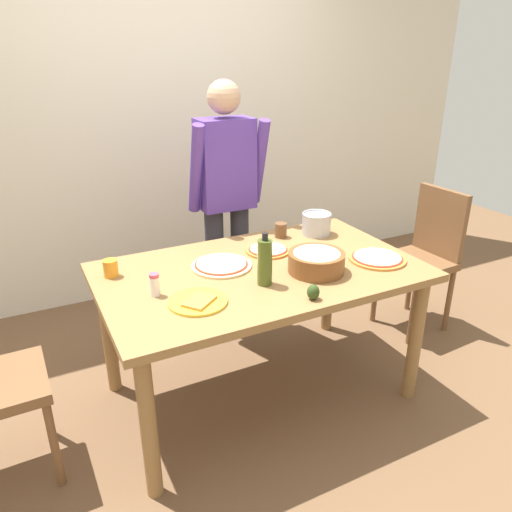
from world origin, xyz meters
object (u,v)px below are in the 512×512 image
dining_table (260,285)px  person_cook (226,194)px  olive_oil_bottle (265,262)px  steel_pot (316,223)px  popcorn_bowl (316,260)px  pizza_cooked_on_tray (377,258)px  plate_with_slice (198,301)px  pizza_second_cooked (268,250)px  cup_orange (111,268)px  avocado (313,292)px  cup_small_brown (281,230)px  pizza_raw_on_board (221,265)px  salt_shaker (155,285)px  chair_wooden_right (425,251)px

dining_table → person_cook: size_ratio=0.99×
olive_oil_bottle → steel_pot: 0.75m
dining_table → popcorn_bowl: (0.23, -0.15, 0.15)m
person_cook → pizza_cooked_on_tray: bearing=-64.4°
person_cook → plate_with_slice: bearing=-120.3°
person_cook → popcorn_bowl: (0.08, -0.91, -0.12)m
pizza_second_cooked → popcorn_bowl: popcorn_bowl is taller
cup_orange → avocado: (0.74, -0.64, -0.01)m
cup_orange → cup_small_brown: 1.00m
pizza_raw_on_board → pizza_cooked_on_tray: 0.82m
olive_oil_bottle → salt_shaker: bearing=166.2°
popcorn_bowl → pizza_raw_on_board: bearing=146.3°
pizza_cooked_on_tray → cup_orange: bearing=161.6°
chair_wooden_right → cup_small_brown: size_ratio=11.18×
dining_table → pizza_raw_on_board: (-0.17, 0.11, 0.10)m
pizza_cooked_on_tray → olive_oil_bottle: bearing=178.6°
pizza_raw_on_board → pizza_cooked_on_tray: (0.76, -0.29, -0.00)m
pizza_raw_on_board → avocado: bearing=-66.0°
cup_small_brown → steel_pot: bearing=-12.9°
chair_wooden_right → person_cook: bearing=153.6°
popcorn_bowl → cup_small_brown: bearing=80.7°
dining_table → avocado: (0.06, -0.39, 0.13)m
pizza_cooked_on_tray → avocado: avocado is taller
pizza_raw_on_board → plate_with_slice: 0.39m
cup_orange → avocado: 0.98m
person_cook → plate_with_slice: (-0.56, -0.95, -0.17)m
popcorn_bowl → salt_shaker: 0.79m
pizza_raw_on_board → chair_wooden_right: bearing=2.5°
olive_oil_bottle → cup_orange: size_ratio=3.01×
plate_with_slice → salt_shaker: (-0.14, 0.16, 0.04)m
pizza_cooked_on_tray → olive_oil_bottle: 0.67m
avocado → popcorn_bowl: bearing=54.2°
pizza_raw_on_board → cup_small_brown: 0.53m
cup_orange → plate_with_slice: bearing=-58.1°
plate_with_slice → cup_orange: 0.53m
person_cook → olive_oil_bottle: bearing=-103.0°
pizza_second_cooked → steel_pot: 0.41m
pizza_raw_on_board → plate_with_slice: bearing=-128.2°
chair_wooden_right → olive_oil_bottle: size_ratio=3.71×
pizza_raw_on_board → pizza_cooked_on_tray: bearing=-20.7°
pizza_raw_on_board → steel_pot: steel_pot is taller
dining_table → salt_shaker: (-0.55, -0.04, 0.14)m
olive_oil_bottle → cup_orange: 0.75m
pizza_raw_on_board → cup_small_brown: bearing=26.0°
olive_oil_bottle → chair_wooden_right: bearing=13.7°
plate_with_slice → avocado: 0.51m
pizza_raw_on_board → pizza_second_cooked: (0.31, 0.07, 0.00)m
chair_wooden_right → cup_orange: (-2.01, 0.08, 0.26)m
steel_pot → avocado: size_ratio=2.48×
dining_table → pizza_second_cooked: bearing=52.3°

